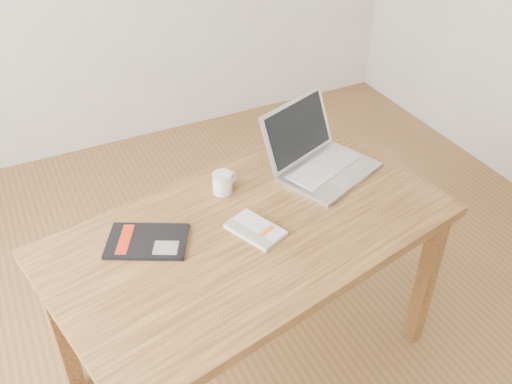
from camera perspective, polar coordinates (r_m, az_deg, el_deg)
name	(u,v)px	position (r m, az deg, el deg)	size (l,w,h in m)	color
room	(227,67)	(1.67, -2.95, 12.39)	(4.04, 4.04, 2.70)	brown
desk	(251,247)	(2.06, -0.51, -5.51)	(1.53, 1.07, 0.75)	brown
white_guidebook	(255,230)	(1.98, -0.08, -3.79)	(0.18, 0.23, 0.02)	beige
black_guidebook	(147,241)	(1.97, -10.83, -4.85)	(0.32, 0.28, 0.01)	black
laptop	(318,157)	(2.28, 6.25, 3.51)	(0.47, 0.46, 0.25)	silver
coffee_mug	(223,182)	(2.15, -3.33, 0.98)	(0.11, 0.08, 0.08)	white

